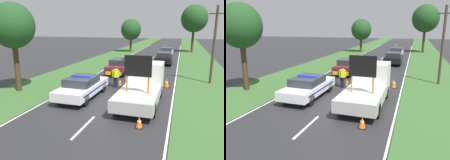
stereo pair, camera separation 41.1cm
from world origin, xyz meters
TOP-DOWN VIEW (x-y plane):
  - ground_plane at (0.00, 0.00)m, footprint 160.00×160.00m
  - lane_markings at (0.00, 14.33)m, footprint 7.64×63.42m
  - grass_verge_left at (-6.29, 20.00)m, footprint 4.83×120.00m
  - grass_verge_right at (6.29, 20.00)m, footprint 4.83×120.00m
  - police_car at (-1.94, 0.33)m, footprint 1.93×4.93m
  - work_truck at (1.94, 0.69)m, footprint 2.21×5.47m
  - road_barrier at (-0.26, 3.90)m, footprint 2.64×0.08m
  - police_officer at (-0.56, 3.24)m, footprint 0.59×0.37m
  - pedestrian_civilian at (0.75, 3.35)m, footprint 0.65×0.41m
  - traffic_cone_near_police at (2.42, 3.81)m, footprint 0.35×0.35m
  - traffic_cone_centre_front at (-2.63, 4.45)m, footprint 0.35×0.35m
  - traffic_cone_near_truck at (-0.40, 3.88)m, footprint 0.39×0.39m
  - traffic_cone_behind_barrier at (2.46, -3.00)m, footprint 0.37×0.37m
  - traffic_cone_lane_edge at (3.15, 4.53)m, footprint 0.50×0.50m
  - queued_car_wagon_maroon at (-1.69, 8.37)m, footprint 1.74×4.47m
  - queued_car_sedan_black at (2.07, 15.44)m, footprint 1.94×4.04m
  - queued_car_sedan_silver at (1.84, 22.30)m, footprint 1.94×4.33m
  - roadside_tree_near_left at (-6.98, 0.26)m, footprint 2.95×2.95m
  - roadside_tree_near_right at (-4.97, 27.62)m, footprint 3.62×3.62m
  - roadside_tree_mid_left at (5.85, 30.29)m, footprint 4.56×4.56m
  - utility_pole at (6.50, 6.78)m, footprint 1.20×0.20m

SIDE VIEW (x-z plane):
  - ground_plane at x=0.00m, z-range 0.00..0.00m
  - lane_markings at x=0.00m, z-range 0.00..0.01m
  - grass_verge_left at x=-6.29m, z-range 0.00..0.03m
  - grass_verge_right at x=6.29m, z-range 0.00..0.03m
  - traffic_cone_near_police at x=2.42m, z-range 0.00..0.48m
  - traffic_cone_centre_front at x=-2.63m, z-range 0.00..0.48m
  - traffic_cone_behind_barrier at x=2.46m, z-range 0.00..0.52m
  - traffic_cone_near_truck at x=-0.40m, z-range 0.00..0.54m
  - traffic_cone_lane_edge at x=3.15m, z-range 0.00..0.68m
  - police_car at x=-1.94m, z-range -0.01..1.49m
  - queued_car_sedan_silver at x=1.84m, z-range 0.03..1.49m
  - queued_car_wagon_maroon at x=-1.69m, z-range 0.03..1.51m
  - queued_car_sedan_black at x=2.07m, z-range 0.04..1.53m
  - road_barrier at x=-0.26m, z-range 0.34..1.40m
  - police_officer at x=-0.56m, z-range 0.15..1.79m
  - pedestrian_civilian at x=0.75m, z-range 0.16..1.96m
  - work_truck at x=1.94m, z-range -0.45..2.63m
  - utility_pole at x=6.50m, z-range 0.11..6.26m
  - roadside_tree_near_right at x=-4.97m, z-range 1.06..7.04m
  - roadside_tree_near_left at x=-6.98m, z-range 1.49..7.65m
  - roadside_tree_mid_left at x=5.85m, z-range 1.77..10.15m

